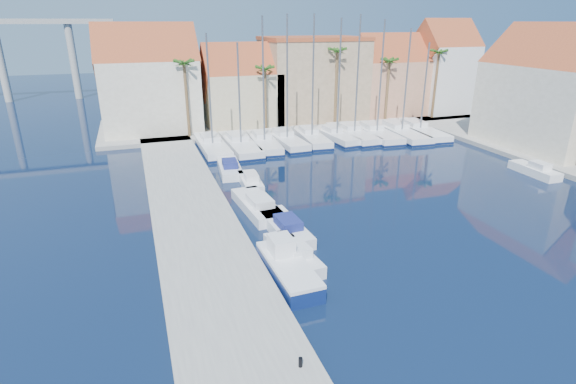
% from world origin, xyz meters
% --- Properties ---
extents(ground, '(260.00, 260.00, 0.00)m').
position_xyz_m(ground, '(0.00, 0.00, 0.00)').
color(ground, black).
rests_on(ground, ground).
extents(quay_west, '(6.00, 77.00, 0.50)m').
position_xyz_m(quay_west, '(-9.00, 13.50, 0.25)').
color(quay_west, gray).
rests_on(quay_west, ground).
extents(shore_north, '(54.00, 16.00, 0.50)m').
position_xyz_m(shore_north, '(10.00, 48.00, 0.25)').
color(shore_north, gray).
rests_on(shore_north, ground).
extents(bollard, '(0.18, 0.18, 0.44)m').
position_xyz_m(bollard, '(-6.91, -0.38, 0.72)').
color(bollard, black).
rests_on(bollard, quay_west).
extents(fishing_boat, '(2.18, 6.11, 2.12)m').
position_xyz_m(fishing_boat, '(-4.90, 7.20, 0.70)').
color(fishing_boat, '#0E1E53').
rests_on(fishing_boat, ground).
extents(motorboat_west_0, '(2.29, 5.70, 1.40)m').
position_xyz_m(motorboat_west_0, '(-3.92, 8.87, 0.51)').
color(motorboat_west_0, white).
rests_on(motorboat_west_0, ground).
extents(motorboat_west_1, '(2.34, 6.37, 1.40)m').
position_xyz_m(motorboat_west_1, '(-3.15, 12.74, 0.51)').
color(motorboat_west_1, white).
rests_on(motorboat_west_1, ground).
extents(motorboat_west_2, '(2.72, 7.08, 1.40)m').
position_xyz_m(motorboat_west_2, '(-3.93, 17.23, 0.51)').
color(motorboat_west_2, white).
rests_on(motorboat_west_2, ground).
extents(motorboat_west_3, '(2.00, 5.15, 1.40)m').
position_xyz_m(motorboat_west_3, '(-3.05, 22.84, 0.51)').
color(motorboat_west_3, white).
rests_on(motorboat_west_3, ground).
extents(motorboat_west_4, '(2.58, 6.36, 1.40)m').
position_xyz_m(motorboat_west_4, '(-3.99, 27.48, 0.51)').
color(motorboat_west_4, white).
rests_on(motorboat_west_4, ground).
extents(motorboat_east_1, '(1.77, 5.21, 1.40)m').
position_xyz_m(motorboat_east_1, '(24.00, 17.07, 0.51)').
color(motorboat_east_1, white).
rests_on(motorboat_east_1, ground).
extents(sailboat_0, '(2.91, 10.78, 12.89)m').
position_xyz_m(sailboat_0, '(-4.19, 36.28, 0.58)').
color(sailboat_0, white).
rests_on(sailboat_0, ground).
extents(sailboat_1, '(3.05, 11.20, 11.93)m').
position_xyz_m(sailboat_1, '(-1.00, 35.75, 0.56)').
color(sailboat_1, white).
rests_on(sailboat_1, ground).
extents(sailboat_2, '(3.49, 10.34, 14.63)m').
position_xyz_m(sailboat_2, '(1.91, 35.82, 0.61)').
color(sailboat_2, white).
rests_on(sailboat_2, ground).
extents(sailboat_3, '(2.93, 10.04, 14.81)m').
position_xyz_m(sailboat_3, '(4.78, 36.12, 0.62)').
color(sailboat_3, white).
rests_on(sailboat_3, ground).
extents(sailboat_4, '(3.34, 10.03, 14.87)m').
position_xyz_m(sailboat_4, '(8.13, 36.33, 0.62)').
color(sailboat_4, white).
rests_on(sailboat_4, ground).
extents(sailboat_5, '(3.10, 9.11, 14.41)m').
position_xyz_m(sailboat_5, '(11.27, 35.93, 0.64)').
color(sailboat_5, white).
rests_on(sailboat_5, ground).
extents(sailboat_6, '(2.92, 10.70, 14.83)m').
position_xyz_m(sailboat_6, '(13.91, 36.38, 0.60)').
color(sailboat_6, white).
rests_on(sailboat_6, ground).
extents(sailboat_7, '(3.60, 11.23, 14.26)m').
position_xyz_m(sailboat_7, '(16.85, 35.81, 0.59)').
color(sailboat_7, white).
rests_on(sailboat_7, ground).
extents(sailboat_8, '(3.83, 12.00, 13.26)m').
position_xyz_m(sailboat_8, '(20.17, 35.31, 0.57)').
color(sailboat_8, white).
rests_on(sailboat_8, ground).
extents(sailboat_9, '(4.17, 12.16, 11.61)m').
position_xyz_m(sailboat_9, '(23.06, 35.44, 0.55)').
color(sailboat_9, white).
rests_on(sailboat_9, ground).
extents(building_0, '(12.30, 9.00, 13.50)m').
position_xyz_m(building_0, '(-10.00, 47.00, 6.52)').
color(building_0, beige).
rests_on(building_0, shore_north).
extents(building_1, '(10.30, 8.00, 11.00)m').
position_xyz_m(building_1, '(2.00, 47.00, 5.30)').
color(building_1, tan).
rests_on(building_1, shore_north).
extents(building_2, '(14.20, 10.20, 11.50)m').
position_xyz_m(building_2, '(13.00, 48.00, 6.26)').
color(building_2, '#997F5E').
rests_on(building_2, shore_north).
extents(building_3, '(10.30, 8.00, 12.00)m').
position_xyz_m(building_3, '(25.00, 47.00, 5.86)').
color(building_3, tan).
rests_on(building_3, shore_north).
extents(building_4, '(8.30, 8.00, 14.00)m').
position_xyz_m(building_4, '(34.00, 46.00, 6.97)').
color(building_4, white).
rests_on(building_4, shore_north).
extents(building_6, '(9.00, 14.30, 13.50)m').
position_xyz_m(building_6, '(32.00, 24.00, 6.52)').
color(building_6, beige).
rests_on(building_6, shore_east).
extents(palm_0, '(2.60, 2.60, 10.15)m').
position_xyz_m(palm_0, '(-6.00, 42.00, 9.08)').
color(palm_0, brown).
rests_on(palm_0, shore_north).
extents(palm_1, '(2.60, 2.60, 9.15)m').
position_xyz_m(palm_1, '(4.00, 42.00, 8.14)').
color(palm_1, brown).
rests_on(palm_1, shore_north).
extents(palm_2, '(2.60, 2.60, 11.15)m').
position_xyz_m(palm_2, '(14.00, 42.00, 10.02)').
color(palm_2, brown).
rests_on(palm_2, shore_north).
extents(palm_3, '(2.60, 2.60, 9.65)m').
position_xyz_m(palm_3, '(22.00, 42.00, 8.61)').
color(palm_3, brown).
rests_on(palm_3, shore_north).
extents(palm_4, '(2.60, 2.60, 10.65)m').
position_xyz_m(palm_4, '(30.00, 42.00, 9.55)').
color(palm_4, brown).
rests_on(palm_4, shore_north).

